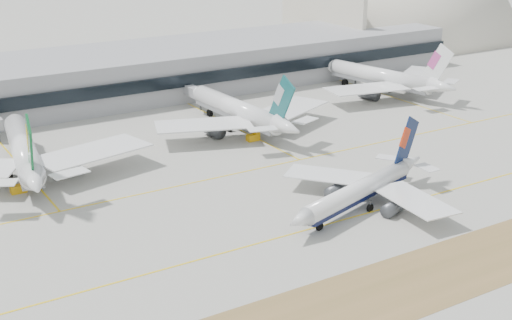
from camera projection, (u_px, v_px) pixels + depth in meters
ground at (279, 225)px, 145.46m from camera, size 3000.00×3000.00×0.00m
taxiing_airliner at (363, 189)px, 152.85m from camera, size 48.29×41.09×16.62m
widebody_eva at (24, 153)px, 169.83m from camera, size 60.03×59.36×21.66m
widebody_cathay at (241, 112)px, 204.51m from camera, size 57.60×56.33×20.54m
widebody_china_air at (385, 78)px, 243.52m from camera, size 56.90×56.47×20.67m
terminal at (88, 78)px, 234.99m from camera, size 280.00×43.10×15.00m
hangar at (398, 45)px, 329.72m from camera, size 91.00×60.00×60.00m
gse_b at (19, 188)px, 161.41m from camera, size 3.55×2.00×2.60m
gse_c at (253, 137)px, 196.85m from camera, size 3.55×2.00×2.60m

